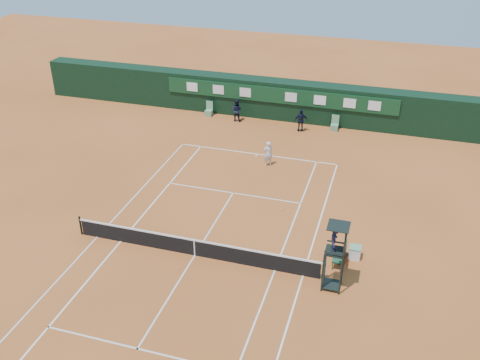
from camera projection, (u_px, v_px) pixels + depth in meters
name	position (u px, v px, depth m)	size (l,w,h in m)	color
ground	(195.00, 255.00, 26.72)	(90.00, 90.00, 0.00)	#B55F2A
court_lines	(195.00, 255.00, 26.72)	(11.05, 23.85, 0.01)	silver
tennis_net	(194.00, 247.00, 26.47)	(12.90, 0.10, 1.10)	black
back_wall	(280.00, 99.00, 41.65)	(40.00, 1.65, 3.00)	black
linesman_chair_left	(209.00, 112.00, 42.56)	(0.55, 0.50, 1.15)	#629670
linesman_chair_right	(334.00, 126.00, 40.04)	(0.55, 0.50, 1.15)	#5D8F6A
umpire_chair	(335.00, 244.00, 23.44)	(0.96, 0.95, 3.42)	black
player_bench	(342.00, 254.00, 25.84)	(0.56, 1.20, 1.10)	#1A432B
tennis_bag	(343.00, 258.00, 26.26)	(0.34, 0.78, 0.29)	black
cooler	(355.00, 252.00, 26.41)	(0.57, 0.57, 0.65)	white
tennis_ball	(281.00, 209.00, 30.43)	(0.07, 0.07, 0.07)	#E2ED37
player	(268.00, 153.00, 34.83)	(0.62, 0.41, 1.70)	silver
ball_kid_left	(237.00, 110.00, 41.35)	(0.85, 0.66, 1.75)	black
ball_kid_right	(301.00, 121.00, 39.59)	(1.01, 0.42, 1.72)	black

